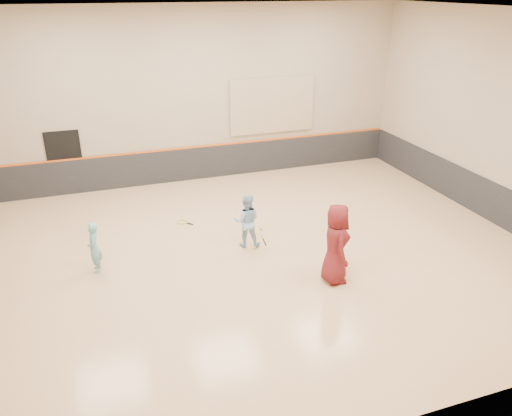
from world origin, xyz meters
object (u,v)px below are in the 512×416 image
object	(u,v)px
girl	(94,248)
instructor	(247,221)
young_man	(336,244)
spare_racket	(182,221)

from	to	relation	value
girl	instructor	distance (m)	3.94
instructor	young_man	distance (m)	2.75
spare_racket	instructor	bearing A→B (deg)	-55.23
girl	young_man	bearing A→B (deg)	72.83
girl	spare_racket	world-z (taller)	girl
instructor	young_man	world-z (taller)	young_man
instructor	young_man	xyz separation A→B (m)	(1.44, -2.33, 0.25)
instructor	young_man	bearing A→B (deg)	139.37
young_man	spare_racket	world-z (taller)	young_man
girl	instructor	xyz separation A→B (m)	(3.93, 0.04, 0.09)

